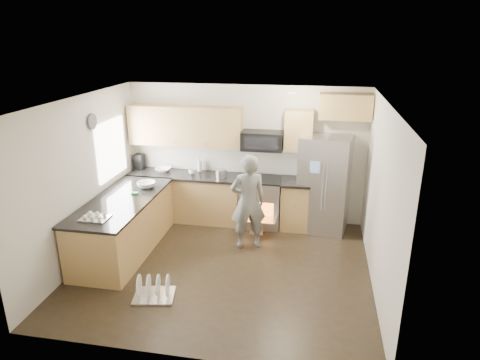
% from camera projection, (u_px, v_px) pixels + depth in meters
% --- Properties ---
extents(ground, '(4.50, 4.50, 0.00)m').
position_uv_depth(ground, '(223.00, 267.00, 6.73)').
color(ground, black).
rests_on(ground, ground).
extents(room_shell, '(4.54, 4.04, 2.62)m').
position_uv_depth(room_shell, '(220.00, 165.00, 6.20)').
color(room_shell, beige).
rests_on(room_shell, ground).
extents(back_cabinet_run, '(4.45, 0.64, 2.50)m').
position_uv_depth(back_cabinet_run, '(213.00, 173.00, 8.13)').
color(back_cabinet_run, '#AD8245').
rests_on(back_cabinet_run, ground).
extents(peninsula, '(0.96, 2.36, 1.03)m').
position_uv_depth(peninsula, '(124.00, 225.00, 7.11)').
color(peninsula, '#AD8245').
rests_on(peninsula, ground).
extents(stove_range, '(0.76, 0.97, 1.79)m').
position_uv_depth(stove_range, '(261.00, 191.00, 8.02)').
color(stove_range, '#B7B7BC').
rests_on(stove_range, ground).
extents(refrigerator, '(0.97, 0.82, 1.78)m').
position_uv_depth(refrigerator, '(324.00, 184.00, 7.75)').
color(refrigerator, '#B7B7BC').
rests_on(refrigerator, ground).
extents(person, '(0.70, 0.58, 1.64)m').
position_uv_depth(person, '(248.00, 202.00, 7.12)').
color(person, slate).
rests_on(person, ground).
extents(dish_rack, '(0.63, 0.54, 0.34)m').
position_uv_depth(dish_rack, '(154.00, 291.00, 5.95)').
color(dish_rack, '#B7B7BC').
rests_on(dish_rack, ground).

